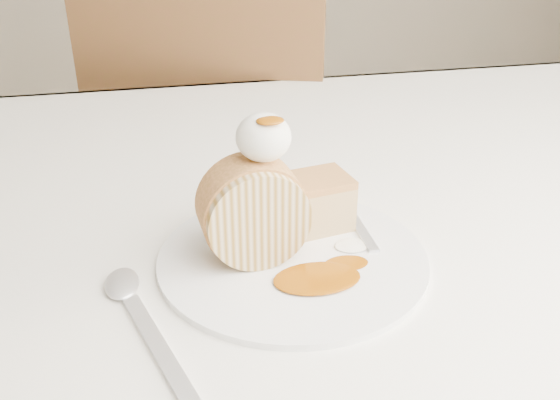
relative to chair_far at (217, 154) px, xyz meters
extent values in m
cube|color=white|center=(0.04, -0.62, 0.19)|extent=(1.40, 0.90, 0.04)
cube|color=white|center=(0.04, -0.17, 0.07)|extent=(1.40, 0.01, 0.28)
cylinder|color=brown|center=(0.66, -0.25, -0.19)|extent=(0.06, 0.06, 0.71)
cube|color=brown|center=(0.03, 0.09, -0.08)|extent=(0.56, 0.56, 0.04)
cube|color=brown|center=(-0.03, -0.11, 0.17)|extent=(0.44, 0.18, 0.47)
cylinder|color=brown|center=(0.27, 0.21, -0.32)|extent=(0.04, 0.04, 0.44)
cylinder|color=brown|center=(-0.10, 0.33, -0.32)|extent=(0.04, 0.04, 0.44)
cylinder|color=brown|center=(0.15, -0.16, -0.32)|extent=(0.04, 0.04, 0.44)
cylinder|color=brown|center=(-0.21, -0.04, -0.32)|extent=(0.04, 0.04, 0.44)
cylinder|color=brown|center=(0.64, -0.31, -0.36)|extent=(0.03, 0.03, 0.36)
cylinder|color=white|center=(0.00, -0.74, 0.21)|extent=(0.30, 0.30, 0.01)
cylinder|color=#CDB78E|center=(-0.04, -0.73, 0.26)|extent=(0.10, 0.06, 0.09)
cube|color=tan|center=(0.03, -0.69, 0.24)|extent=(0.06, 0.06, 0.05)
ellipsoid|color=white|center=(-0.03, -0.72, 0.33)|extent=(0.05, 0.05, 0.04)
ellipsoid|color=#8D4505|center=(-0.02, -0.73, 0.35)|extent=(0.02, 0.02, 0.01)
cube|color=silver|center=(0.07, -0.70, 0.22)|extent=(0.02, 0.15, 0.00)
cube|color=silver|center=(-0.13, -0.84, 0.21)|extent=(0.08, 0.18, 0.00)
camera|label=1|loc=(-0.12, -1.22, 0.53)|focal=40.00mm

